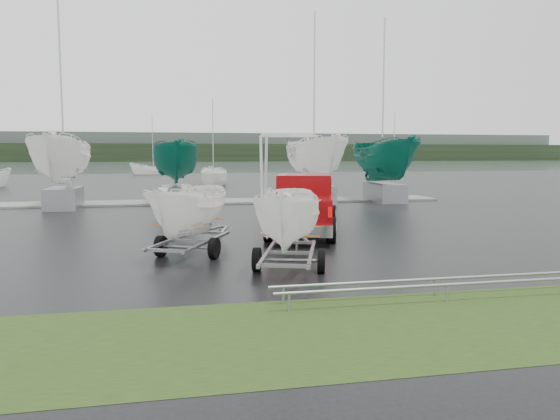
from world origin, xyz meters
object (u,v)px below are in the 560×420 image
object	(u,v)px
pickup_truck	(304,202)
trailer_parked	(189,167)
trailer_hitched	(290,168)
boat_hoist	(288,157)

from	to	relation	value
pickup_truck	trailer_parked	distance (m)	6.10
pickup_truck	trailer_parked	bearing A→B (deg)	-120.00
trailer_hitched	boat_hoist	size ratio (longest dim) A/B	1.14
trailer_hitched	trailer_parked	size ratio (longest dim) A/B	1.01
boat_hoist	trailer_hitched	bearing A→B (deg)	-102.49
pickup_truck	boat_hoist	xyz separation A→B (m)	(2.27, 12.87, 1.57)
trailer_hitched	trailer_parked	bearing A→B (deg)	152.16
trailer_hitched	boat_hoist	bearing A→B (deg)	94.87
trailer_hitched	pickup_truck	bearing A→B (deg)	90.00
trailer_parked	boat_hoist	world-z (taller)	trailer_parked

